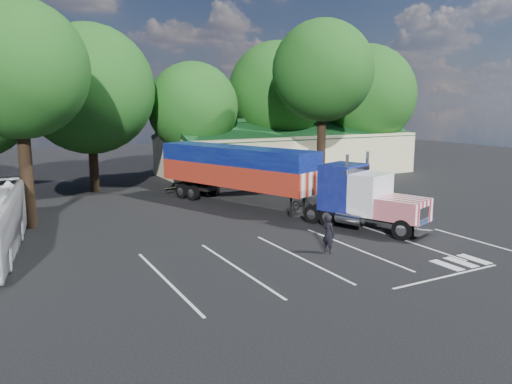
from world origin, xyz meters
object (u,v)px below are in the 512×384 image
semi_truck (265,174)px  woman (328,234)px  silver_sedan (300,177)px  bicycle (303,204)px

semi_truck → woman: (-2.09, -9.83, -1.47)m
silver_sedan → woman: bearing=137.3°
bicycle → silver_sedan: silver_sedan is taller
woman → semi_truck: bearing=-23.9°
bicycle → semi_truck: bearing=128.1°
semi_truck → silver_sedan: 10.61m
woman → silver_sedan: woman is taller
woman → bicycle: 8.95m
semi_truck → bicycle: semi_truck is taller
semi_truck → woman: size_ratio=10.64×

